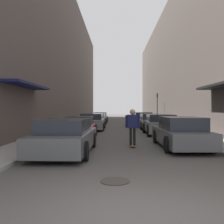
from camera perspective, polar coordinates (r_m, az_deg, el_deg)
The scene contains 17 objects.
ground at distance 23.87m, azimuth 1.86°, elevation -3.38°, with size 109.52×109.52×0.00m, color #4C4947.
curb_strip_left at distance 29.10m, azimuth -7.00°, elevation -2.52°, with size 1.80×49.78×0.12m.
curb_strip_right at distance 29.22m, azimuth 10.36°, elevation -2.52°, with size 1.80×49.78×0.12m.
building_row_left at distance 30.17m, azimuth -12.61°, elevation 11.92°, with size 4.90×49.78×15.15m.
building_row_right at distance 30.22m, azimuth 15.91°, elevation 10.42°, with size 4.90×49.78×13.62m.
parked_car_left_0 at distance 9.77m, azimuth -10.55°, elevation -5.57°, with size 2.04×4.70×1.33m.
parked_car_left_1 at distance 14.90m, azimuth -7.40°, elevation -3.52°, with size 1.87×4.08×1.27m.
parked_car_left_2 at distance 20.48m, azimuth -4.54°, elevation -2.27°, with size 2.03×4.70×1.32m.
parked_car_left_3 at distance 26.73m, azimuth -3.51°, elevation -1.61°, with size 2.02×4.69×1.25m.
parked_car_left_4 at distance 31.86m, azimuth -2.65°, elevation -1.23°, with size 1.85×4.46×1.27m.
parked_car_right_0 at distance 11.40m, azimuth 15.41°, elevation -4.64°, with size 1.91×4.58×1.36m.
parked_car_right_1 at distance 16.91m, azimuth 10.97°, elevation -2.87°, with size 2.03×3.99×1.34m.
parked_car_right_2 at distance 21.56m, azimuth 8.76°, elevation -2.18°, with size 1.94×4.03×1.29m.
parked_car_right_3 at distance 26.48m, azimuth 7.02°, elevation -1.59°, with size 2.03×4.18×1.35m.
skateboarder at distance 11.29m, azimuth 4.72°, elevation -2.67°, with size 0.65×0.78×1.70m.
manhole_cover at distance 6.11m, azimuth 0.66°, elevation -15.49°, with size 0.70×0.70×0.02m.
traffic_light at distance 29.73m, azimuth 10.29°, elevation 1.73°, with size 0.16×0.22×3.41m.
Camera 1 is at (-0.40, -3.89, 1.72)m, focal length 40.00 mm.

